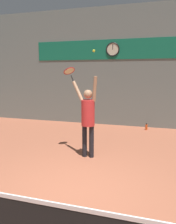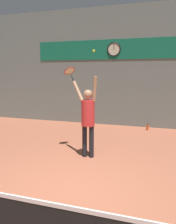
# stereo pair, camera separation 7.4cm
# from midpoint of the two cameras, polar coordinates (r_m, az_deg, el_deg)

# --- Properties ---
(ground_plane) EXTENTS (18.00, 18.00, 0.00)m
(ground_plane) POSITION_cam_midpoint_polar(r_m,az_deg,el_deg) (4.39, -4.16, -21.22)
(ground_plane) COLOR #9E563D
(back_wall) EXTENTS (18.00, 0.10, 5.00)m
(back_wall) POSITION_cam_midpoint_polar(r_m,az_deg,el_deg) (9.53, 8.90, 11.38)
(back_wall) COLOR slate
(back_wall) RESTS_ON ground_plane
(sponsor_banner) EXTENTS (7.55, 0.02, 0.82)m
(sponsor_banner) POSITION_cam_midpoint_polar(r_m,az_deg,el_deg) (9.52, 8.97, 15.92)
(sponsor_banner) COLOR #146B4C
(scoreboard_clock) EXTENTS (0.58, 0.05, 0.58)m
(scoreboard_clock) POSITION_cam_midpoint_polar(r_m,az_deg,el_deg) (9.55, 7.00, 15.95)
(scoreboard_clock) COLOR beige
(tennis_player) EXTENTS (0.83, 0.51, 2.20)m
(tennis_player) POSITION_cam_midpoint_polar(r_m,az_deg,el_deg) (5.84, 0.32, -0.97)
(tennis_player) COLOR black
(tennis_player) RESTS_ON ground_plane
(tennis_racket) EXTENTS (0.42, 0.43, 0.41)m
(tennis_racket) POSITION_cam_midpoint_polar(r_m,az_deg,el_deg) (6.31, -4.46, 10.50)
(tennis_racket) COLOR black
(tennis_ball) EXTENTS (0.07, 0.07, 0.07)m
(tennis_ball) POSITION_cam_midpoint_polar(r_m,az_deg,el_deg) (5.61, 1.91, 15.69)
(tennis_ball) COLOR #CCDB2D
(water_bottle) EXTENTS (0.09, 0.09, 0.27)m
(water_bottle) POSITION_cam_midpoint_polar(r_m,az_deg,el_deg) (9.17, 15.51, -3.83)
(water_bottle) COLOR #D84C19
(water_bottle) RESTS_ON ground_plane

